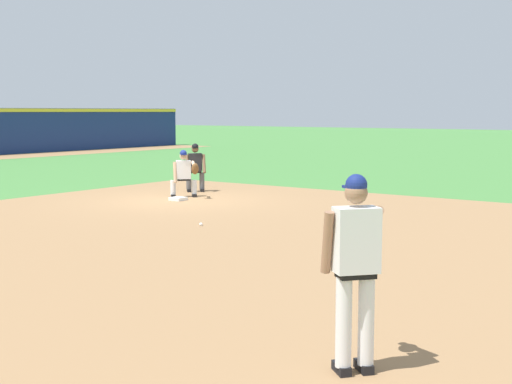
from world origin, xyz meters
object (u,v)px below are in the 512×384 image
baseball (201,224)px  first_baseman (184,172)px  pitcher (356,261)px  umpire (195,166)px  first_base_bag (178,199)px

baseball → first_baseman: (3.61, 3.64, 0.69)m
baseball → pitcher: pitcher is taller
pitcher → first_baseman: bearing=47.9°
pitcher → umpire: 15.23m
pitcher → umpire: size_ratio=1.27×
first_base_bag → baseball: first_base_bag is taller
baseball → umpire: 6.55m
pitcher → first_baseman: 13.87m
first_baseman → pitcher: bearing=-132.1°
first_base_bag → first_baseman: (0.63, 0.32, 0.69)m
first_base_bag → first_baseman: first_baseman is taller
baseball → umpire: umpire is taller
first_base_bag → first_baseman: size_ratio=0.28×
pitcher → first_baseman: pitcher is taller
baseball → first_baseman: first_baseman is taller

